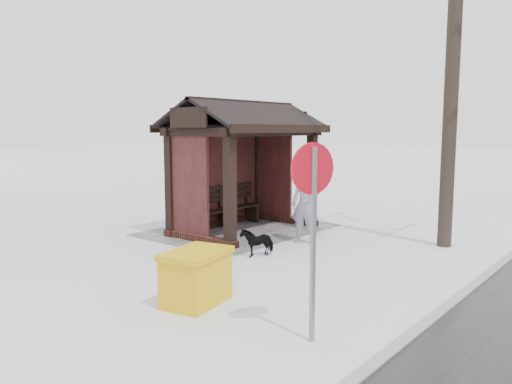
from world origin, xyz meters
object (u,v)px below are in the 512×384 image
(grit_bin, at_px, (196,277))
(pedestrian, at_px, (306,204))
(bus_shelter, at_px, (240,140))
(dog, at_px, (257,242))
(road_sign, at_px, (312,199))

(grit_bin, bearing_deg, pedestrian, 179.94)
(bus_shelter, distance_m, pedestrian, 2.39)
(dog, bearing_deg, road_sign, -20.67)
(pedestrian, bearing_deg, bus_shelter, 157.27)
(bus_shelter, bearing_deg, grit_bin, 34.61)
(dog, height_order, road_sign, road_sign)
(dog, xyz_separation_m, grit_bin, (2.61, 1.05, 0.12))
(dog, bearing_deg, pedestrian, 105.67)
(pedestrian, xyz_separation_m, dog, (1.45, -0.14, -0.57))
(grit_bin, distance_m, road_sign, 2.29)
(dog, distance_m, road_sign, 4.19)
(pedestrian, bearing_deg, road_sign, -74.20)
(pedestrian, height_order, grit_bin, pedestrian)
(pedestrian, height_order, road_sign, road_sign)
(grit_bin, height_order, road_sign, road_sign)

